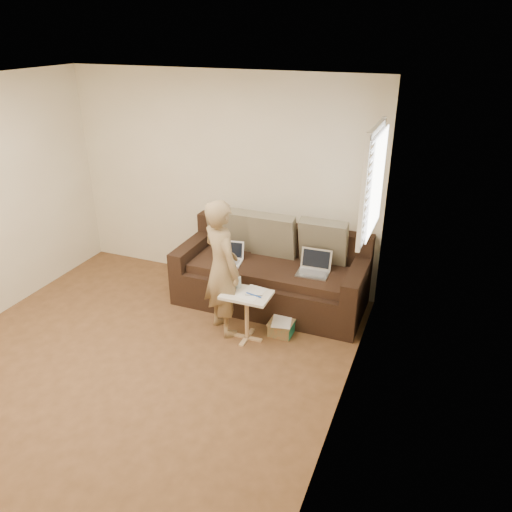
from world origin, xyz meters
name	(u,v)px	position (x,y,z in m)	size (l,w,h in m)	color
floor	(125,374)	(0.00, 0.00, 0.00)	(4.50, 4.50, 0.00)	#51361E
ceiling	(86,91)	(0.00, 0.00, 2.60)	(4.50, 4.50, 0.00)	white
wall_back	(221,181)	(0.00, 2.25, 1.30)	(4.00, 4.00, 0.00)	beige
wall_right	(339,293)	(2.00, 0.00, 1.30)	(4.50, 4.50, 0.00)	beige
window_blinds	(373,182)	(1.95, 1.50, 1.70)	(0.12, 0.88, 1.08)	white
sofa	(271,271)	(0.84, 1.77, 0.42)	(2.20, 0.95, 0.85)	black
pillow_left	(231,229)	(0.24, 1.99, 0.79)	(0.55, 0.14, 0.55)	#685C4D
pillow_mid	(273,236)	(0.79, 1.97, 0.79)	(0.55, 0.14, 0.55)	#636047
pillow_right	(323,242)	(1.39, 2.02, 0.79)	(0.55, 0.14, 0.55)	#685C4D
laptop_silver	(313,274)	(1.36, 1.70, 0.52)	(0.35, 0.25, 0.23)	#B7BABC
laptop_white	(228,263)	(0.36, 1.62, 0.52)	(0.32, 0.23, 0.23)	white
person	(222,268)	(0.56, 1.05, 0.75)	(0.55, 0.37, 1.50)	olive
side_table	(247,316)	(0.86, 0.98, 0.27)	(0.50, 0.35, 0.55)	silver
drinking_glass	(238,282)	(0.72, 1.08, 0.61)	(0.07, 0.07, 0.12)	silver
scissors	(254,295)	(0.95, 0.97, 0.55)	(0.18, 0.10, 0.02)	silver
paper_on_table	(252,293)	(0.91, 1.02, 0.55)	(0.21, 0.30, 0.00)	white
striped_box	(282,327)	(1.18, 1.20, 0.08)	(0.26, 0.26, 0.16)	#D04A1F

